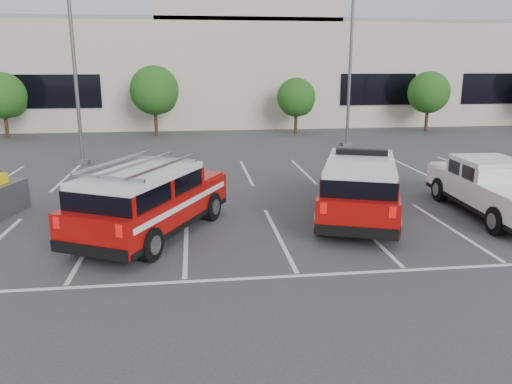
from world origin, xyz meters
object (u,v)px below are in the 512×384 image
Objects in this scene: light_pole_mid at (350,59)px; white_pickup at (493,194)px; tree_left at (4,97)px; light_pole_left at (74,58)px; convention_building at (221,66)px; ladder_suv at (149,206)px; tree_mid_left at (156,92)px; tree_mid_right at (297,99)px; tree_right at (430,94)px; fire_chief_suv at (359,192)px.

light_pole_mid reaches higher than white_pickup.
light_pole_left is (6.91, -10.05, 2.41)m from tree_left.
convention_building is 9.67× the size of ladder_suv.
tree_mid_left is (-5.09, -9.82, -1.68)m from convention_building.
tree_mid_right reaches higher than white_pickup.
ladder_suv is at bearing -62.52° from tree_left.
tree_mid_left is 20.00m from tree_right.
fire_chief_suv is at bearing -43.97° from light_pole_left.
light_pole_mid reaches higher than tree_right.
fire_chief_suv is at bearing 34.78° from ladder_suv.
fire_chief_suv is at bearing -120.62° from tree_right.
tree_left is 0.71× the size of ladder_suv.
light_pole_mid is at bearing -15.43° from tree_left.
light_pole_left is at bearing -107.10° from tree_mid_left.
light_pole_left reaches higher than tree_mid_left.
white_pickup is at bearing -42.89° from tree_left.
fire_chief_suv is 4.55m from white_pickup.
convention_building reaches higher than light_pole_left.
light_pole_left is 15.76m from fire_chief_suv.
tree_mid_right is (10.00, -0.00, -0.54)m from tree_mid_left.
light_pole_mid is 1.69× the size of white_pickup.
white_pickup is (2.37, -20.78, -1.77)m from tree_mid_right.
tree_left is 10.00m from tree_mid_left.
tree_mid_right is at bearing -180.00° from tree_right.
ladder_suv is (-3.92, -31.29, -3.80)m from convention_building.
tree_left is at bearing -180.00° from tree_mid_left.
tree_left is at bearing 164.57° from light_pole_mid.
tree_mid_left is 10.01m from tree_mid_right.
light_pole_left is 1.65× the size of ladder_suv.
light_pole_mid is 1.54× the size of fire_chief_suv.
tree_left is 12.43m from light_pole_left.
convention_building is at bearing 146.63° from tree_right.
tree_mid_right is at bearing -0.00° from tree_left.
light_pole_mid is 19.28m from ladder_suv.
ladder_suv is at bearing -69.55° from light_pole_left.
tree_mid_left reaches higher than fire_chief_suv.
convention_building reaches higher than tree_mid_left.
tree_mid_left is (10.00, 0.00, 0.27)m from tree_left.
tree_mid_left reaches higher than tree_left.
tree_left and tree_right have the same top height.
light_pole_mid is (15.00, 4.00, 0.00)m from light_pole_left.
light_pole_left reaches higher than ladder_suv.
ladder_suv is at bearing -152.67° from fire_chief_suv.
light_pole_mid is at bearing -72.48° from tree_mid_right.
tree_right is 28.62m from ladder_suv.
fire_chief_suv is (-2.18, -20.58, -1.60)m from tree_mid_right.
tree_mid_left is 24.29m from white_pickup.
tree_mid_left is at bearing 123.22° from white_pickup.
light_pole_mid is at bearing -143.23° from tree_right.
light_pole_left reaches higher than tree_right.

